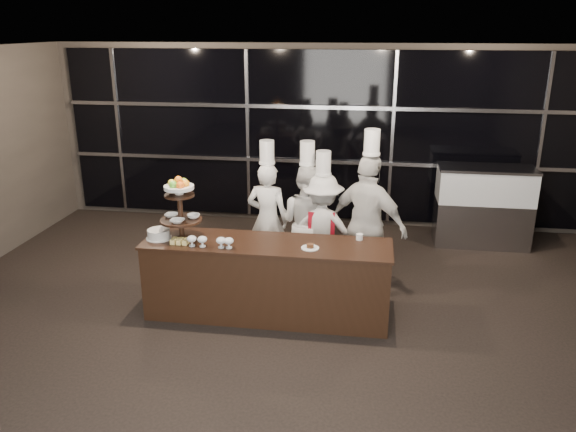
# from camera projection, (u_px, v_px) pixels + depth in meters

# --- Properties ---
(room) EXTENTS (10.00, 10.00, 10.00)m
(room) POSITION_uv_depth(u_px,v_px,m) (262.00, 248.00, 4.69)
(room) COLOR black
(room) RESTS_ON ground
(window_wall) EXTENTS (8.60, 0.10, 2.80)m
(window_wall) POSITION_uv_depth(u_px,v_px,m) (319.00, 137.00, 9.31)
(window_wall) COLOR black
(window_wall) RESTS_ON ground
(buffet_counter) EXTENTS (2.84, 0.74, 0.92)m
(buffet_counter) POSITION_uv_depth(u_px,v_px,m) (267.00, 279.00, 6.52)
(buffet_counter) COLOR black
(buffet_counter) RESTS_ON ground
(display_stand) EXTENTS (0.48, 0.48, 0.74)m
(display_stand) POSITION_uv_depth(u_px,v_px,m) (180.00, 204.00, 6.38)
(display_stand) COLOR black
(display_stand) RESTS_ON buffet_counter
(compotes) EXTENTS (0.54, 0.11, 0.12)m
(compotes) POSITION_uv_depth(u_px,v_px,m) (211.00, 240.00, 6.23)
(compotes) COLOR silver
(compotes) RESTS_ON buffet_counter
(layer_cake) EXTENTS (0.30, 0.30, 0.11)m
(layer_cake) POSITION_uv_depth(u_px,v_px,m) (159.00, 234.00, 6.49)
(layer_cake) COLOR white
(layer_cake) RESTS_ON buffet_counter
(pastry_squares) EXTENTS (0.20, 0.13, 0.05)m
(pastry_squares) POSITION_uv_depth(u_px,v_px,m) (180.00, 241.00, 6.35)
(pastry_squares) COLOR #F6DF78
(pastry_squares) RESTS_ON buffet_counter
(small_plate) EXTENTS (0.20, 0.20, 0.05)m
(small_plate) POSITION_uv_depth(u_px,v_px,m) (310.00, 247.00, 6.21)
(small_plate) COLOR white
(small_plate) RESTS_ON buffet_counter
(chef_cup) EXTENTS (0.08, 0.08, 0.07)m
(chef_cup) POSITION_uv_depth(u_px,v_px,m) (359.00, 237.00, 6.46)
(chef_cup) COLOR white
(chef_cup) RESTS_ON buffet_counter
(display_case) EXTENTS (1.43, 0.63, 1.24)m
(display_case) POSITION_uv_depth(u_px,v_px,m) (483.00, 202.00, 8.61)
(display_case) COLOR #A5A5AA
(display_case) RESTS_ON ground
(chef_a) EXTENTS (0.61, 0.44, 1.86)m
(chef_a) POSITION_uv_depth(u_px,v_px,m) (268.00, 217.00, 7.55)
(chef_a) COLOR white
(chef_a) RESTS_ON ground
(chef_b) EXTENTS (0.95, 0.87, 1.88)m
(chef_b) POSITION_uv_depth(u_px,v_px,m) (307.00, 221.00, 7.43)
(chef_b) COLOR silver
(chef_b) RESTS_ON ground
(chef_c) EXTENTS (0.99, 0.62, 1.78)m
(chef_c) POSITION_uv_depth(u_px,v_px,m) (322.00, 229.00, 7.30)
(chef_c) COLOR silver
(chef_c) RESTS_ON ground
(chef_d) EXTENTS (1.14, 0.91, 2.11)m
(chef_d) POSITION_uv_depth(u_px,v_px,m) (368.00, 225.00, 6.95)
(chef_d) COLOR silver
(chef_d) RESTS_ON ground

